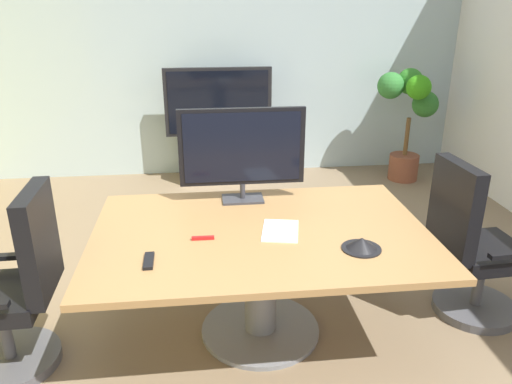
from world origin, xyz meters
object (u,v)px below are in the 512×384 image
at_px(office_chair_right, 471,254).
at_px(conference_phone, 362,244).
at_px(office_chair_left, 16,297).
at_px(potted_plant, 409,111).
at_px(tv_monitor, 242,149).
at_px(conference_table, 261,255).
at_px(wall_display_unit, 219,144).
at_px(remote_control, 149,261).

height_order(office_chair_right, conference_phone, office_chair_right).
relative_size(office_chair_left, potted_plant, 0.85).
bearing_deg(conference_phone, tv_monitor, 126.55).
bearing_deg(conference_table, tv_monitor, 97.38).
distance_m(office_chair_left, potted_plant, 4.47).
distance_m(office_chair_right, conference_phone, 0.99).
height_order(wall_display_unit, remote_control, wall_display_unit).
bearing_deg(wall_display_unit, remote_control, -98.91).
height_order(office_chair_right, potted_plant, potted_plant).
bearing_deg(remote_control, wall_display_unit, 80.01).
relative_size(office_chair_right, conference_phone, 4.95).
bearing_deg(office_chair_right, conference_phone, 107.95).
xyz_separation_m(potted_plant, conference_phone, (-1.50, -3.00, -0.06)).
distance_m(office_chair_left, conference_phone, 1.96).
relative_size(conference_table, remote_control, 11.76).
height_order(office_chair_left, potted_plant, potted_plant).
bearing_deg(office_chair_left, remote_control, 76.32).
distance_m(tv_monitor, remote_control, 1.05).
bearing_deg(conference_phone, remote_control, -179.21).
bearing_deg(potted_plant, office_chair_right, -103.28).
xyz_separation_m(conference_table, office_chair_right, (1.40, 0.05, -0.11)).
distance_m(tv_monitor, potted_plant, 3.05).
xyz_separation_m(office_chair_right, remote_control, (-2.03, -0.36, 0.28)).
bearing_deg(tv_monitor, remote_control, -124.94).
relative_size(office_chair_right, remote_control, 6.41).
bearing_deg(wall_display_unit, office_chair_left, -112.64).
relative_size(wall_display_unit, potted_plant, 1.02).
bearing_deg(conference_phone, conference_table, 150.55).
height_order(potted_plant, remote_control, potted_plant).
distance_m(office_chair_left, office_chair_right, 2.81).
bearing_deg(conference_table, office_chair_right, 2.03).
relative_size(office_chair_left, office_chair_right, 1.00).
height_order(conference_table, conference_phone, conference_phone).
bearing_deg(potted_plant, wall_display_unit, 174.27).
xyz_separation_m(tv_monitor, wall_display_unit, (-0.06, 2.42, -0.64)).
relative_size(conference_table, wall_display_unit, 1.53).
height_order(office_chair_left, wall_display_unit, wall_display_unit).
bearing_deg(tv_monitor, conference_phone, -53.45).
distance_m(office_chair_right, tv_monitor, 1.66).
xyz_separation_m(potted_plant, remote_control, (-2.66, -3.01, -0.08)).
distance_m(conference_table, tv_monitor, 0.73).
relative_size(office_chair_right, potted_plant, 0.85).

